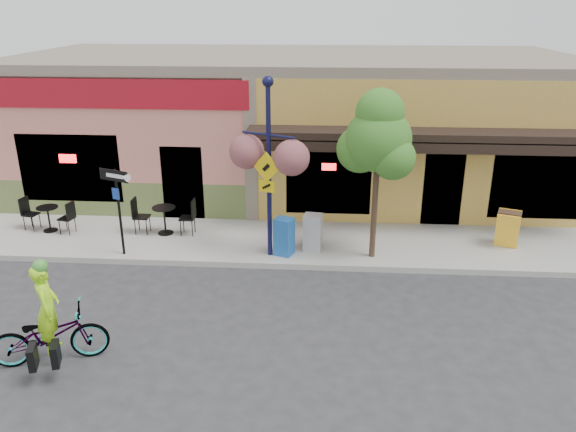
% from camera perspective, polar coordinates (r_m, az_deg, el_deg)
% --- Properties ---
extents(ground, '(90.00, 90.00, 0.00)m').
position_cam_1_polar(ground, '(13.33, -1.23, -6.37)').
color(ground, '#2D2D30').
rests_on(ground, ground).
extents(sidewalk, '(24.00, 3.00, 0.15)m').
position_cam_1_polar(sidewalk, '(15.10, -0.56, -2.64)').
color(sidewalk, '#9E9B93').
rests_on(sidewalk, ground).
extents(curb, '(24.00, 0.12, 0.15)m').
position_cam_1_polar(curb, '(13.78, -1.03, -5.05)').
color(curb, '#A8A59E').
rests_on(curb, ground).
extents(building, '(18.20, 8.20, 4.50)m').
position_cam_1_polar(building, '(19.70, 0.68, 9.63)').
color(building, '#C97263').
rests_on(building, ground).
extents(bicycle, '(2.15, 1.31, 1.07)m').
position_cam_1_polar(bicycle, '(11.11, -23.06, -11.11)').
color(bicycle, maroon).
rests_on(bicycle, ground).
extents(cyclist_rider, '(0.57, 0.71, 1.68)m').
position_cam_1_polar(cyclist_rider, '(10.93, -23.05, -9.78)').
color(cyclist_rider, '#AEFF1A').
rests_on(cyclist_rider, ground).
extents(lamp_post, '(1.52, 1.09, 4.43)m').
position_cam_1_polar(lamp_post, '(13.43, -1.95, 4.70)').
color(lamp_post, '#121339').
rests_on(lamp_post, sidewalk).
extents(one_way_sign, '(0.86, 0.49, 2.22)m').
position_cam_1_polar(one_way_sign, '(14.41, -16.74, 0.32)').
color(one_way_sign, black).
rests_on(one_way_sign, sidewalk).
extents(cafe_set_left, '(1.67, 1.07, 0.92)m').
position_cam_1_polar(cafe_set_left, '(16.80, -23.17, 0.06)').
color(cafe_set_left, black).
rests_on(cafe_set_left, sidewalk).
extents(cafe_set_right, '(1.68, 0.84, 1.01)m').
position_cam_1_polar(cafe_set_right, '(15.62, -12.45, -0.03)').
color(cafe_set_right, black).
rests_on(cafe_set_right, sidewalk).
extents(newspaper_box_blue, '(0.55, 0.52, 0.96)m').
position_cam_1_polar(newspaper_box_blue, '(14.01, -0.40, -2.11)').
color(newspaper_box_blue, '#1C58A9').
rests_on(newspaper_box_blue, sidewalk).
extents(newspaper_box_grey, '(0.50, 0.47, 0.96)m').
position_cam_1_polar(newspaper_box_grey, '(14.28, 2.54, -1.68)').
color(newspaper_box_grey, '#A5A5A5').
rests_on(newspaper_box_grey, sidewalk).
extents(street_tree, '(2.11, 2.11, 4.21)m').
position_cam_1_polar(street_tree, '(13.51, 8.96, 4.09)').
color(street_tree, '#3D7A26').
rests_on(street_tree, sidewalk).
extents(sandwich_board, '(0.68, 0.59, 0.95)m').
position_cam_1_polar(sandwich_board, '(15.40, 21.37, -1.46)').
color(sandwich_board, yellow).
rests_on(sandwich_board, sidewalk).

